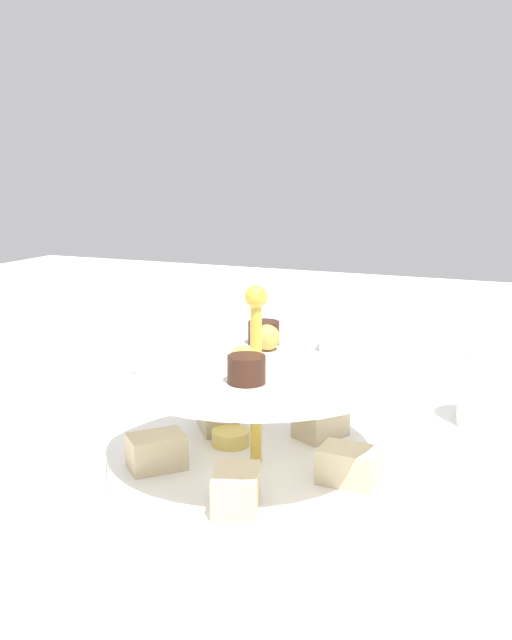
{
  "coord_description": "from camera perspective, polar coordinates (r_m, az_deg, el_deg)",
  "views": [
    {
      "loc": [
        -0.23,
        0.54,
        0.27
      ],
      "look_at": [
        0.0,
        0.0,
        0.14
      ],
      "focal_mm": 39.43,
      "sensor_mm": 36.0,
      "label": 1
    }
  ],
  "objects": [
    {
      "name": "tiered_serving_stand",
      "position": [
        0.63,
        -0.02,
        -8.5
      ],
      "size": [
        0.3,
        0.3,
        0.17
      ],
      "color": "white",
      "rests_on": "ground_plane"
    },
    {
      "name": "water_glass_tall_right",
      "position": [
        0.41,
        -16.61,
        -18.71
      ],
      "size": [
        0.07,
        0.07,
        0.12
      ],
      "primitive_type": "cylinder",
      "color": "silver",
      "rests_on": "ground_plane"
    },
    {
      "name": "water_glass_short_left",
      "position": [
        0.78,
        18.43,
        -5.28
      ],
      "size": [
        0.06,
        0.06,
        0.08
      ],
      "primitive_type": "cylinder",
      "color": "silver",
      "rests_on": "ground_plane"
    },
    {
      "name": "ground_plane",
      "position": [
        0.64,
        0.0,
        -12.25
      ],
      "size": [
        2.4,
        2.4,
        0.0
      ],
      "primitive_type": "plane",
      "color": "white"
    }
  ]
}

